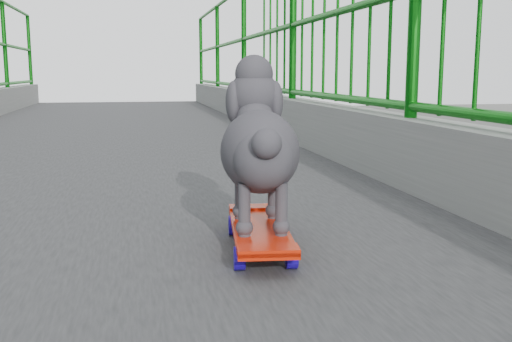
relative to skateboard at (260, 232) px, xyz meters
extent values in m
cylinder|color=#0B680F|center=(-1.93, 6.86, 0.80)|extent=(0.06, 0.06, 1.10)
cylinder|color=#0B680F|center=(0.87, 6.86, 0.80)|extent=(0.06, 0.06, 1.10)
cube|color=red|center=(0.00, 0.00, 0.01)|extent=(0.21, 0.54, 0.02)
cube|color=#99999E|center=(-0.02, -0.17, -0.01)|extent=(0.10, 0.05, 0.02)
cylinder|color=#1A07A6|center=(-0.09, -0.16, -0.02)|extent=(0.04, 0.06, 0.06)
sphere|color=yellow|center=(-0.09, -0.16, -0.02)|extent=(0.03, 0.03, 0.03)
cylinder|color=#1A07A6|center=(0.05, -0.17, -0.02)|extent=(0.04, 0.06, 0.06)
sphere|color=yellow|center=(0.05, -0.17, -0.02)|extent=(0.03, 0.03, 0.03)
cube|color=#99999E|center=(0.02, 0.17, -0.01)|extent=(0.10, 0.05, 0.02)
cylinder|color=#1A07A6|center=(-0.05, 0.17, -0.02)|extent=(0.04, 0.06, 0.06)
sphere|color=yellow|center=(-0.05, 0.17, -0.02)|extent=(0.03, 0.03, 0.03)
cylinder|color=#1A07A6|center=(0.09, 0.16, -0.02)|extent=(0.04, 0.06, 0.06)
sphere|color=yellow|center=(0.09, 0.16, -0.02)|extent=(0.03, 0.03, 0.03)
ellipsoid|color=#2B292E|center=(0.00, 0.00, 0.23)|extent=(0.26, 0.36, 0.23)
sphere|color=#2B292E|center=(0.02, 0.19, 0.38)|extent=(0.15, 0.15, 0.15)
sphere|color=black|center=(0.04, 0.29, 0.36)|extent=(0.03, 0.03, 0.03)
sphere|color=#2B292E|center=(-0.02, -0.18, 0.27)|extent=(0.08, 0.08, 0.08)
cylinder|color=#2B292E|center=(-0.04, 0.10, 0.09)|extent=(0.03, 0.03, 0.14)
cylinder|color=#2B292E|center=(0.06, 0.09, 0.09)|extent=(0.03, 0.03, 0.14)
cylinder|color=#2B292E|center=(-0.06, -0.09, 0.09)|extent=(0.03, 0.03, 0.14)
cylinder|color=#2B292E|center=(0.04, -0.10, 0.09)|extent=(0.03, 0.03, 0.14)
camera|label=1|loc=(-0.35, -1.60, 0.45)|focal=42.00mm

